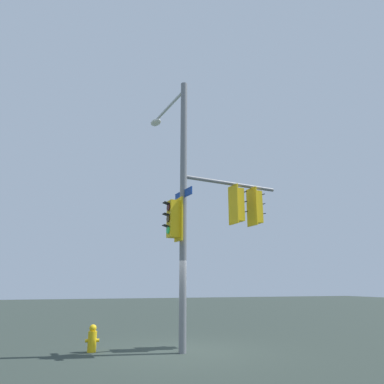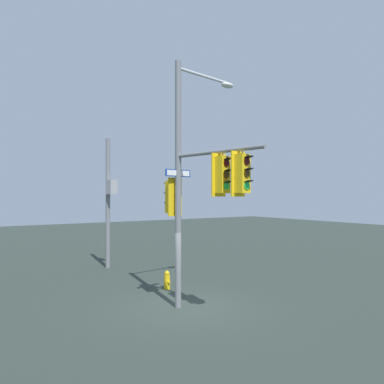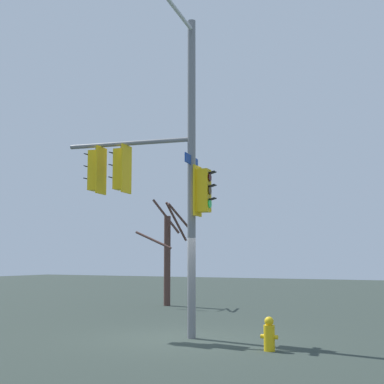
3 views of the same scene
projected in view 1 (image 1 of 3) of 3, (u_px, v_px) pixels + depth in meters
The scene contains 3 objects.
ground_plane at pixel (184, 352), 9.93m from camera, with size 80.00×80.00×0.00m, color #2D3731.
main_signal_pole_assembly at pixel (204, 199), 11.31m from camera, with size 4.14×3.33×8.29m.
fire_hydrant at pixel (92, 339), 9.94m from camera, with size 0.38×0.24×0.73m.
Camera 1 is at (-3.08, -10.29, 1.83)m, focal length 33.14 mm.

